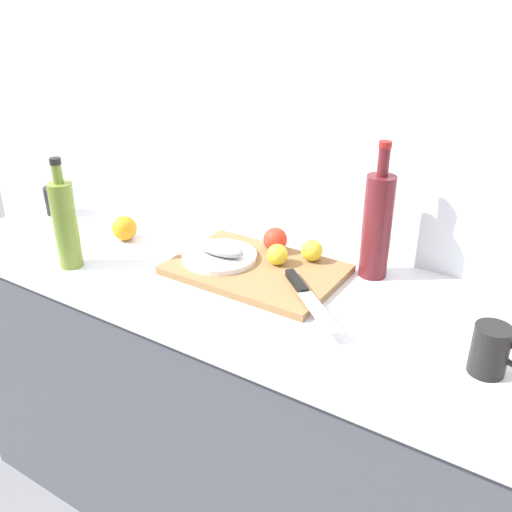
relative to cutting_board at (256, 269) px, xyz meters
name	(u,v)px	position (x,y,z in m)	size (l,w,h in m)	color
back_wall	(340,125)	(0.09, 0.28, 0.34)	(3.20, 0.05, 2.50)	silver
kitchen_counter	(274,424)	(0.09, -0.04, -0.46)	(2.00, 0.60, 0.90)	#4C5159
cutting_board	(256,269)	(0.00, 0.00, 0.00)	(0.44, 0.30, 0.02)	olive
white_plate	(220,256)	(-0.11, -0.02, 0.02)	(0.20, 0.20, 0.01)	white
fish_fillet	(219,248)	(-0.11, -0.02, 0.04)	(0.15, 0.06, 0.04)	gray
chef_knife	(304,292)	(0.18, -0.07, 0.02)	(0.24, 0.21, 0.02)	silver
lemon_0	(277,254)	(0.04, 0.04, 0.04)	(0.06, 0.06, 0.06)	yellow
lemon_1	(312,250)	(0.11, 0.11, 0.04)	(0.06, 0.06, 0.06)	yellow
tomato_0	(275,240)	(-0.01, 0.11, 0.04)	(0.07, 0.07, 0.07)	red
olive_oil_bottle	(65,223)	(-0.45, -0.23, 0.11)	(0.06, 0.06, 0.30)	olive
wine_bottle	(377,224)	(0.26, 0.16, 0.13)	(0.07, 0.07, 0.36)	#59191E
coffee_mug_0	(491,350)	(0.61, -0.11, 0.04)	(0.11, 0.07, 0.10)	black
coffee_mug_1	(57,200)	(-0.79, 0.00, 0.04)	(0.11, 0.07, 0.09)	black
orange_1	(125,228)	(-0.45, -0.03, 0.03)	(0.07, 0.07, 0.07)	orange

